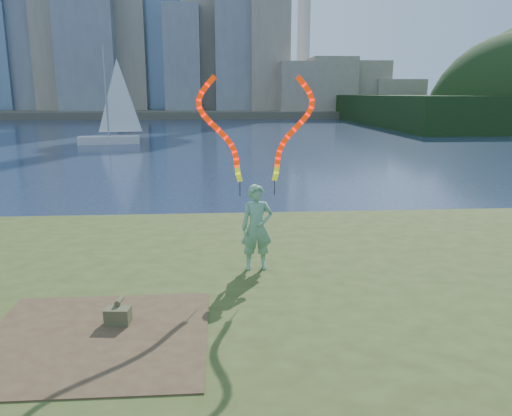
{
  "coord_description": "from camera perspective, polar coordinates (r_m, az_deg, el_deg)",
  "views": [
    {
      "loc": [
        -0.37,
        -9.93,
        4.24
      ],
      "look_at": [
        0.42,
        1.0,
        1.72
      ],
      "focal_mm": 35.0,
      "sensor_mm": 36.0,
      "label": 1
    }
  ],
  "objects": [
    {
      "name": "canvas_bag",
      "position": [
        8.05,
        -15.49,
        -11.71
      ],
      "size": [
        0.39,
        0.45,
        0.35
      ],
      "rotation": [
        0.0,
        0.0,
        -0.1
      ],
      "color": "#464827",
      "rests_on": "grassy_knoll"
    },
    {
      "name": "sailboat",
      "position": [
        45.09,
        -16.17,
        8.85
      ],
      "size": [
        5.47,
        2.45,
        8.2
      ],
      "rotation": [
        0.0,
        0.0,
        0.17
      ],
      "color": "silver",
      "rests_on": "ground"
    },
    {
      "name": "ground",
      "position": [
        10.8,
        -1.86,
        -10.17
      ],
      "size": [
        320.0,
        320.0,
        0.0
      ],
      "primitive_type": "plane",
      "color": "#1B2844",
      "rests_on": "ground"
    },
    {
      "name": "grassy_knoll",
      "position": [
        8.58,
        -1.24,
        -14.09
      ],
      "size": [
        20.0,
        18.0,
        0.8
      ],
      "color": "#384719",
      "rests_on": "ground"
    },
    {
      "name": "woman_with_ribbons",
      "position": [
        9.76,
        0.11,
        0.87
      ],
      "size": [
        2.08,
        0.45,
        4.09
      ],
      "rotation": [
        0.0,
        0.0,
        0.07
      ],
      "color": "#17713A",
      "rests_on": "grassy_knoll"
    },
    {
      "name": "dirt_patch",
      "position": [
        7.77,
        -17.82,
        -13.91
      ],
      "size": [
        3.2,
        3.0,
        0.02
      ],
      "primitive_type": "cube",
      "color": "#47331E",
      "rests_on": "grassy_knoll"
    },
    {
      "name": "far_shore",
      "position": [
        104.99,
        -4.0,
        10.93
      ],
      "size": [
        320.0,
        40.0,
        1.2
      ],
      "primitive_type": "cube",
      "color": "#514C3B",
      "rests_on": "ground"
    }
  ]
}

